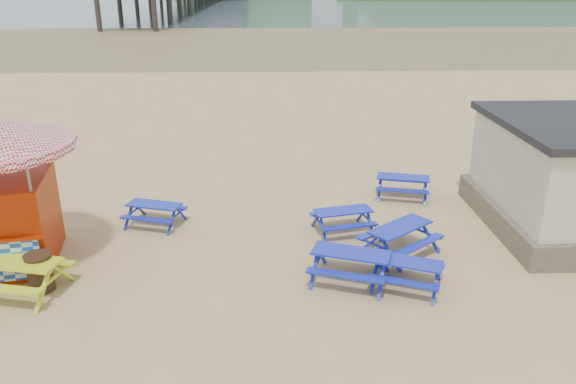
{
  "coord_description": "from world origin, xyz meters",
  "views": [
    {
      "loc": [
        0.45,
        -13.54,
        6.76
      ],
      "look_at": [
        1.02,
        1.5,
        1.0
      ],
      "focal_mm": 35.0,
      "sensor_mm": 36.0,
      "label": 1
    }
  ],
  "objects_px": {
    "picnic_table_blue_b": "(403,187)",
    "picnic_table_yellow": "(19,277)",
    "litter_bin": "(40,272)",
    "picnic_table_blue_a": "(155,214)"
  },
  "relations": [
    {
      "from": "picnic_table_yellow",
      "to": "litter_bin",
      "type": "relative_size",
      "value": 2.48
    },
    {
      "from": "picnic_table_blue_b",
      "to": "picnic_table_yellow",
      "type": "distance_m",
      "value": 11.56
    },
    {
      "from": "picnic_table_blue_a",
      "to": "picnic_table_yellow",
      "type": "bearing_deg",
      "value": -105.84
    },
    {
      "from": "picnic_table_blue_a",
      "to": "picnic_table_blue_b",
      "type": "xyz_separation_m",
      "value": [
        7.71,
        1.94,
        0.03
      ]
    },
    {
      "from": "picnic_table_blue_a",
      "to": "picnic_table_yellow",
      "type": "relative_size",
      "value": 0.83
    },
    {
      "from": "litter_bin",
      "to": "picnic_table_blue_a",
      "type": "bearing_deg",
      "value": 61.45
    },
    {
      "from": "picnic_table_blue_b",
      "to": "picnic_table_yellow",
      "type": "relative_size",
      "value": 0.88
    },
    {
      "from": "picnic_table_yellow",
      "to": "litter_bin",
      "type": "xyz_separation_m",
      "value": [
        0.43,
        0.11,
        0.05
      ]
    },
    {
      "from": "picnic_table_blue_a",
      "to": "picnic_table_blue_b",
      "type": "distance_m",
      "value": 7.95
    },
    {
      "from": "picnic_table_blue_b",
      "to": "litter_bin",
      "type": "distance_m",
      "value": 11.13
    }
  ]
}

